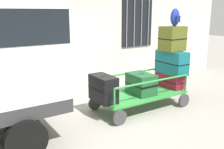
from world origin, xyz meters
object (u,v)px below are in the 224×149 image
suitcase_center_middle (172,62)px  luggage_cart (140,96)px  suitcase_center_top (172,39)px  suitcase_left_bottom (103,89)px  backpack (175,17)px  suitcase_midleft_bottom (141,84)px  suitcase_center_bottom (170,80)px

suitcase_center_middle → luggage_cart: bearing=-179.5°
suitcase_center_middle → suitcase_center_top: size_ratio=1.41×
suitcase_left_bottom → backpack: bearing=-1.1°
suitcase_midleft_bottom → suitcase_center_middle: suitcase_center_middle is taller
suitcase_center_bottom → backpack: bearing=-63.2°
suitcase_left_bottom → suitcase_midleft_bottom: bearing=-3.2°
suitcase_left_bottom → suitcase_midleft_bottom: 1.06m
suitcase_center_middle → suitcase_center_top: suitcase_center_top is taller
suitcase_center_bottom → luggage_cart: bearing=-178.4°
luggage_cart → suitcase_midleft_bottom: 0.32m
luggage_cart → suitcase_center_bottom: suitcase_center_bottom is taller
luggage_cart → suitcase_midleft_bottom: size_ratio=3.27×
suitcase_center_top → suitcase_center_bottom: bearing=90.0°
suitcase_midleft_bottom → suitcase_center_middle: 1.14m
suitcase_center_top → suitcase_left_bottom: bearing=179.8°
luggage_cart → suitcase_left_bottom: (-1.06, 0.04, 0.36)m
luggage_cart → suitcase_midleft_bottom: suitcase_midleft_bottom is taller
suitcase_center_top → suitcase_midleft_bottom: bearing=-177.3°
suitcase_left_bottom → suitcase_center_bottom: (2.12, -0.01, -0.11)m
suitcase_center_middle → backpack: bearing=-39.5°
luggage_cart → backpack: 2.19m
suitcase_center_top → luggage_cart: bearing=-178.5°
luggage_cart → backpack: size_ratio=5.32×
suitcase_left_bottom → backpack: (2.13, -0.04, 1.55)m
suitcase_left_bottom → backpack: size_ratio=1.68×
luggage_cart → suitcase_left_bottom: suitcase_left_bottom is taller
suitcase_center_bottom → backpack: (0.02, -0.03, 1.66)m
luggage_cart → suitcase_center_top: suitcase_center_top is taller
luggage_cart → suitcase_midleft_bottom: (0.00, -0.02, 0.32)m
suitcase_midleft_bottom → backpack: (1.07, 0.02, 1.59)m
backpack → suitcase_center_middle: bearing=140.5°
backpack → suitcase_center_bottom: bearing=116.8°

